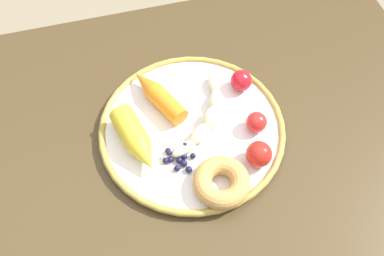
# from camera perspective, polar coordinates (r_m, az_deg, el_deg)

# --- Properties ---
(dining_table) EXTENTS (1.06, 0.70, 0.75)m
(dining_table) POSITION_cam_1_polar(r_m,az_deg,el_deg) (0.84, -3.01, -6.26)
(dining_table) COLOR #43341D
(dining_table) RESTS_ON ground_plane
(plate) EXTENTS (0.33, 0.33, 0.02)m
(plate) POSITION_cam_1_polar(r_m,az_deg,el_deg) (0.76, 0.00, -0.12)
(plate) COLOR silver
(plate) RESTS_ON dining_table
(banana) EXTENTS (0.13, 0.16, 0.03)m
(banana) POSITION_cam_1_polar(r_m,az_deg,el_deg) (0.76, 2.05, 1.47)
(banana) COLOR beige
(banana) RESTS_ON plate
(carrot_orange) EXTENTS (0.09, 0.13, 0.03)m
(carrot_orange) POSITION_cam_1_polar(r_m,az_deg,el_deg) (0.78, -4.56, 4.38)
(carrot_orange) COLOR orange
(carrot_orange) RESTS_ON plate
(carrot_yellow) EXTENTS (0.07, 0.13, 0.04)m
(carrot_yellow) POSITION_cam_1_polar(r_m,az_deg,el_deg) (0.73, -7.42, -1.53)
(carrot_yellow) COLOR yellow
(carrot_yellow) RESTS_ON plate
(donut) EXTENTS (0.13, 0.13, 0.03)m
(donut) POSITION_cam_1_polar(r_m,az_deg,el_deg) (0.69, 3.90, -7.13)
(donut) COLOR tan
(donut) RESTS_ON plate
(blueberry_pile) EXTENTS (0.06, 0.05, 0.02)m
(blueberry_pile) POSITION_cam_1_polar(r_m,az_deg,el_deg) (0.72, -1.71, -3.98)
(blueberry_pile) COLOR #191638
(blueberry_pile) RESTS_ON plate
(tomato_near) EXTENTS (0.04, 0.04, 0.04)m
(tomato_near) POSITION_cam_1_polar(r_m,az_deg,el_deg) (0.71, 8.81, -3.44)
(tomato_near) COLOR red
(tomato_near) RESTS_ON plate
(tomato_mid) EXTENTS (0.04, 0.04, 0.04)m
(tomato_mid) POSITION_cam_1_polar(r_m,az_deg,el_deg) (0.75, 8.50, 0.77)
(tomato_mid) COLOR red
(tomato_mid) RESTS_ON plate
(tomato_far) EXTENTS (0.04, 0.04, 0.04)m
(tomato_far) POSITION_cam_1_polar(r_m,az_deg,el_deg) (0.80, 6.50, 6.22)
(tomato_far) COLOR red
(tomato_far) RESTS_ON plate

